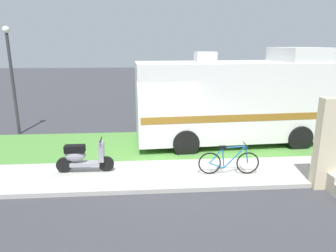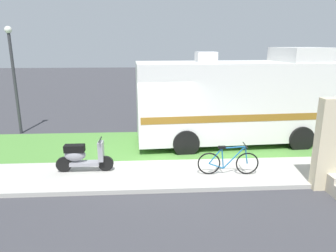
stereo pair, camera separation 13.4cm
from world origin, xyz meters
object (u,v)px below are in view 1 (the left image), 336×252
at_px(motorhome_rv, 235,99).
at_px(scooter, 83,157).
at_px(street_lamp_post, 11,71).
at_px(pickup_truck_near, 273,99).
at_px(pickup_truck_far, 257,88).
at_px(bicycle, 229,162).

xyz_separation_m(motorhome_rv, scooter, (-5.11, -2.62, -1.11)).
distance_m(motorhome_rv, scooter, 5.85).
distance_m(scooter, street_lamp_post, 6.07).
bearing_deg(street_lamp_post, scooter, -52.29).
bearing_deg(pickup_truck_near, pickup_truck_far, 82.99).
distance_m(pickup_truck_near, street_lamp_post, 12.22).
bearing_deg(motorhome_rv, pickup_truck_far, 64.57).
relative_size(scooter, pickup_truck_far, 0.29).
relative_size(pickup_truck_near, pickup_truck_far, 1.03).
height_order(pickup_truck_far, street_lamp_post, street_lamp_post).
bearing_deg(motorhome_rv, street_lamp_post, 167.56).
xyz_separation_m(motorhome_rv, pickup_truck_far, (3.72, 7.83, -0.74)).
height_order(scooter, street_lamp_post, street_lamp_post).
xyz_separation_m(motorhome_rv, bicycle, (-1.00, -3.09, -1.20)).
bearing_deg(scooter, pickup_truck_far, 49.82).
height_order(motorhome_rv, bicycle, motorhome_rv).
relative_size(motorhome_rv, pickup_truck_near, 1.25).
xyz_separation_m(pickup_truck_far, street_lamp_post, (-12.32, -5.94, 1.68)).
xyz_separation_m(bicycle, street_lamp_post, (-7.60, 4.99, 2.14)).
bearing_deg(motorhome_rv, scooter, -152.82).
relative_size(motorhome_rv, pickup_truck_far, 1.29).
distance_m(scooter, pickup_truck_far, 13.69).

